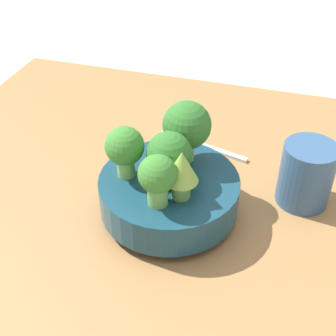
% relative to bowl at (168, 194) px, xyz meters
% --- Properties ---
extents(ground_plane, '(6.00, 6.00, 0.00)m').
position_rel_bowl_xyz_m(ground_plane, '(-0.00, -0.02, -0.07)').
color(ground_plane, beige).
extents(table, '(0.96, 0.83, 0.04)m').
position_rel_bowl_xyz_m(table, '(-0.00, -0.02, -0.06)').
color(table, '#9E7042').
rests_on(table, ground_plane).
extents(bowl, '(0.20, 0.20, 0.07)m').
position_rel_bowl_xyz_m(bowl, '(0.00, 0.00, 0.00)').
color(bowl, navy).
rests_on(bowl, table).
extents(broccoli_floret_right, '(0.06, 0.06, 0.08)m').
position_rel_bowl_xyz_m(broccoli_floret_right, '(0.06, 0.01, 0.07)').
color(broccoli_floret_right, '#7AB256').
rests_on(broccoli_floret_right, bowl).
extents(broccoli_floret_center, '(0.06, 0.06, 0.08)m').
position_rel_bowl_xyz_m(broccoli_floret_center, '(-0.00, -0.00, 0.07)').
color(broccoli_floret_center, '#609347').
rests_on(broccoli_floret_center, bowl).
extents(broccoli_floret_back, '(0.05, 0.05, 0.08)m').
position_rel_bowl_xyz_m(broccoli_floret_back, '(-0.00, 0.05, 0.07)').
color(broccoli_floret_back, '#6BA34C').
rests_on(broccoli_floret_back, bowl).
extents(romanesco_piece_far, '(0.05, 0.05, 0.07)m').
position_rel_bowl_xyz_m(romanesco_piece_far, '(-0.03, 0.03, 0.07)').
color(romanesco_piece_far, '#609347').
rests_on(romanesco_piece_far, bowl).
extents(broccoli_floret_front, '(0.07, 0.07, 0.10)m').
position_rel_bowl_xyz_m(broccoli_floret_front, '(-0.01, -0.05, 0.09)').
color(broccoli_floret_front, '#7AB256').
rests_on(broccoli_floret_front, bowl).
extents(cup, '(0.08, 0.08, 0.10)m').
position_rel_bowl_xyz_m(cup, '(-0.19, -0.09, 0.01)').
color(cup, '#33567F').
rests_on(cup, table).
extents(fork, '(0.17, 0.05, 0.01)m').
position_rel_bowl_xyz_m(fork, '(-0.01, -0.18, -0.04)').
color(fork, silver).
rests_on(fork, table).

